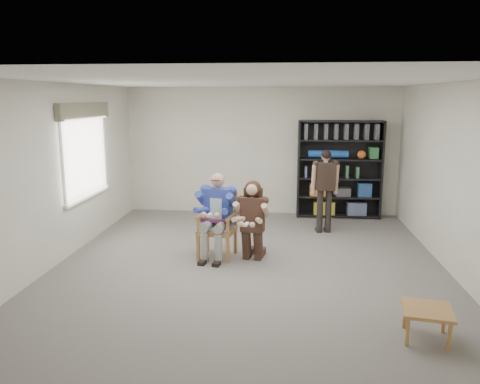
# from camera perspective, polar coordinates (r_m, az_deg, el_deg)

# --- Properties ---
(room_shell) EXTENTS (6.00, 7.00, 2.80)m
(room_shell) POSITION_cam_1_polar(r_m,az_deg,el_deg) (6.99, 1.16, 1.82)
(room_shell) COLOR beige
(room_shell) RESTS_ON ground
(floor) EXTENTS (6.00, 7.00, 0.01)m
(floor) POSITION_cam_1_polar(r_m,az_deg,el_deg) (7.35, 1.12, -9.00)
(floor) COLOR slate
(floor) RESTS_ON ground
(window_left) EXTENTS (0.16, 2.00, 1.75)m
(window_left) POSITION_cam_1_polar(r_m,az_deg,el_deg) (8.66, -18.23, 4.63)
(window_left) COLOR white
(window_left) RESTS_ON room_shell
(armchair) EXTENTS (0.71, 0.69, 1.07)m
(armchair) POSITION_cam_1_polar(r_m,az_deg,el_deg) (7.62, -2.82, -4.04)
(armchair) COLOR #AD6A45
(armchair) RESTS_ON floor
(seated_man) EXTENTS (0.72, 0.92, 1.39)m
(seated_man) POSITION_cam_1_polar(r_m,az_deg,el_deg) (7.58, -2.83, -2.87)
(seated_man) COLOR navy
(seated_man) RESTS_ON floor
(kneeling_woman) EXTENTS (0.66, 0.93, 1.28)m
(kneeling_woman) POSITION_cam_1_polar(r_m,az_deg,el_deg) (7.42, 1.48, -3.64)
(kneeling_woman) COLOR #37261B
(kneeling_woman) RESTS_ON floor
(bookshelf) EXTENTS (1.80, 0.38, 2.10)m
(bookshelf) POSITION_cam_1_polar(r_m,az_deg,el_deg) (10.33, 12.02, 2.71)
(bookshelf) COLOR black
(bookshelf) RESTS_ON floor
(standing_man) EXTENTS (0.54, 0.36, 1.61)m
(standing_man) POSITION_cam_1_polar(r_m,az_deg,el_deg) (9.08, 10.30, 0.04)
(standing_man) COLOR black
(standing_man) RESTS_ON floor
(side_table) EXTENTS (0.59, 0.59, 0.35)m
(side_table) POSITION_cam_1_polar(r_m,az_deg,el_deg) (5.60, 21.76, -14.69)
(side_table) COLOR #AD6A45
(side_table) RESTS_ON floor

